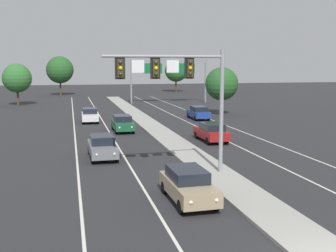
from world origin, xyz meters
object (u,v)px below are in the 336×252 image
Objects in this scene: tree_far_right_b at (222,84)px; car_oncoming_tan at (188,185)px; car_receding_blue at (199,113)px; car_oncoming_white at (90,115)px; tree_far_right_c at (176,71)px; tree_far_left_c at (60,70)px; tree_far_left_b at (17,78)px; car_receding_red at (211,132)px; highway_sign_gantry at (169,67)px; overhead_signal_mast at (181,83)px; car_oncoming_green at (123,123)px; car_oncoming_grey at (102,146)px.

car_oncoming_tan is at bearing -112.99° from tree_far_right_b.
car_receding_blue is 0.72× the size of tree_far_right_b.
tree_far_right_c reaches higher than car_oncoming_white.
tree_far_left_b is at bearing -106.21° from tree_far_left_c.
car_receding_blue is at bearing -1.95° from car_oncoming_white.
car_receding_red is 36.74m from highway_sign_gantry.
tree_far_left_b is (-10.31, 22.82, 3.55)m from car_oncoming_white.
tree_far_right_b is (17.01, 3.06, 3.23)m from car_oncoming_white.
car_oncoming_green is (-1.23, 17.54, -4.67)m from overhead_signal_mast.
tree_far_right_b is at bearing 65.24° from overhead_signal_mast.
car_receding_blue is at bearing -140.21° from tree_far_right_b.
car_receding_blue is at bearing 35.38° from car_oncoming_green.
tree_far_left_b reaches higher than car_receding_red.
overhead_signal_mast reaches higher than car_oncoming_tan.
car_oncoming_grey is at bearing 123.79° from overhead_signal_mast.
tree_far_right_b reaches higher than car_oncoming_grey.
car_oncoming_tan is at bearing -83.80° from car_oncoming_white.
car_oncoming_tan is 35.50m from tree_far_right_b.
car_oncoming_tan is at bearing -75.51° from tree_far_left_b.
car_oncoming_grey is (-4.08, 6.10, -4.67)m from overhead_signal_mast.
tree_far_right_b is at bearing 52.27° from car_oncoming_grey.
car_receding_red is 0.57× the size of tree_far_right_c.
tree_far_right_c is at bearing 82.84° from tree_far_right_b.
tree_far_right_c reaches higher than highway_sign_gantry.
car_oncoming_white is at bearing 89.83° from car_oncoming_grey.
overhead_signal_mast is 1.60× the size of car_oncoming_grey.
car_receding_red is 42.55m from tree_far_left_b.
tree_far_left_b is at bearing 176.60° from highway_sign_gantry.
car_oncoming_white is 0.57× the size of tree_far_right_c.
car_receding_red is at bearing -112.97° from tree_far_right_b.
overhead_signal_mast is 0.92× the size of tree_far_right_c.
car_receding_blue is at bearing 76.87° from car_receding_red.
highway_sign_gantry is at bearing 56.05° from car_oncoming_white.
car_oncoming_green is at bearing -66.67° from tree_far_left_b.
tree_far_right_c is at bearing 65.41° from car_oncoming_white.
tree_far_right_b is at bearing 39.79° from car_receding_blue.
overhead_signal_mast is 8.69m from car_oncoming_grey.
car_receding_red is at bearing -97.71° from highway_sign_gantry.
tree_far_left_c reaches higher than tree_far_right_c.
car_oncoming_grey and car_receding_red have the same top height.
car_oncoming_grey is 72.93m from tree_far_right_c.
car_oncoming_white and car_receding_red have the same top height.
highway_sign_gantry reaches higher than car_receding_blue.
tree_far_left_c is at bearing 96.64° from overhead_signal_mast.
overhead_signal_mast is 1.61× the size of car_oncoming_green.
car_receding_red is at bearing 66.98° from car_oncoming_tan.
highway_sign_gantry reaches higher than car_oncoming_green.
tree_far_right_c is 47.40m from tree_far_right_b.
tree_far_right_b is (13.81, 32.54, 3.23)m from car_oncoming_tan.
car_oncoming_tan is at bearing -103.92° from tree_far_right_c.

